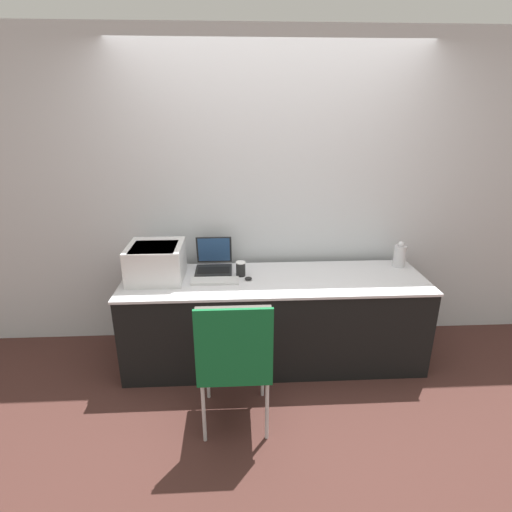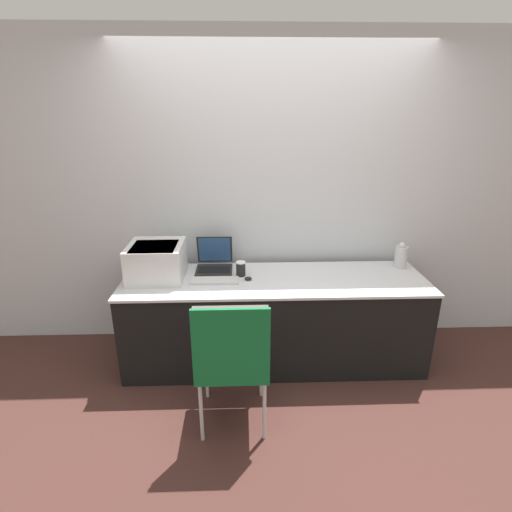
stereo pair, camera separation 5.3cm
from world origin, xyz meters
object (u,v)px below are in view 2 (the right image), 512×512
(printer, at_px, (156,260))
(laptop_left, at_px, (214,263))
(mouse, at_px, (248,278))
(chair, at_px, (232,353))
(external_keyboard, at_px, (215,281))
(metal_pitcher, at_px, (401,256))
(coffee_cup, at_px, (241,269))

(printer, distance_m, laptop_left, 0.48)
(mouse, distance_m, chair, 0.81)
(printer, relative_size, mouse, 7.64)
(printer, relative_size, external_keyboard, 1.17)
(external_keyboard, distance_m, mouse, 0.26)
(laptop_left, xyz_separation_m, mouse, (0.28, -0.25, -0.04))
(laptop_left, xyz_separation_m, chair, (0.16, -1.03, -0.20))
(external_keyboard, xyz_separation_m, metal_pitcher, (1.55, 0.25, 0.09))
(printer, xyz_separation_m, coffee_cup, (0.66, 0.02, -0.09))
(printer, height_order, external_keyboard, printer)
(coffee_cup, distance_m, mouse, 0.12)
(coffee_cup, bearing_deg, metal_pitcher, 5.57)
(external_keyboard, xyz_separation_m, coffee_cup, (0.20, 0.12, 0.05))
(coffee_cup, xyz_separation_m, metal_pitcher, (1.35, 0.13, 0.04))
(laptop_left, relative_size, coffee_cup, 2.68)
(printer, distance_m, chair, 1.09)
(laptop_left, bearing_deg, mouse, -41.35)
(laptop_left, relative_size, mouse, 5.58)
(external_keyboard, height_order, chair, chair)
(laptop_left, height_order, external_keyboard, laptop_left)
(coffee_cup, bearing_deg, laptop_left, 146.10)
(external_keyboard, distance_m, chair, 0.79)
(laptop_left, distance_m, chair, 1.06)
(mouse, bearing_deg, printer, 173.71)
(printer, distance_m, external_keyboard, 0.49)
(coffee_cup, bearing_deg, chair, -93.69)
(printer, relative_size, metal_pitcher, 1.93)
(printer, bearing_deg, chair, -55.00)
(metal_pitcher, bearing_deg, mouse, -169.96)
(laptop_left, bearing_deg, metal_pitcher, -0.63)
(mouse, bearing_deg, chair, -98.32)
(printer, distance_m, mouse, 0.74)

